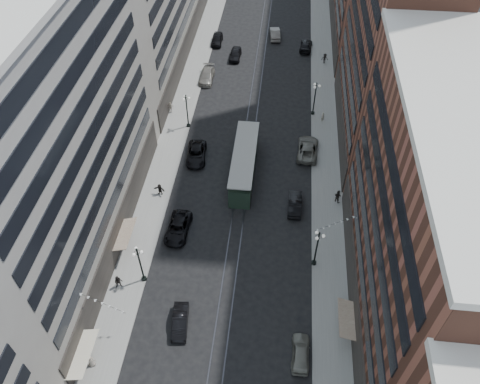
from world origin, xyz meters
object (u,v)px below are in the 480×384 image
at_px(lamppost_se_mid, 315,98).
at_px(car_12, 306,46).
at_px(lamppost_sw_mid, 187,110).
at_px(car_2, 178,228).
at_px(car_7, 196,154).
at_px(car_4, 301,353).
at_px(lamppost_se_far, 317,247).
at_px(car_10, 295,204).
at_px(lamppost_sw_far, 140,263).
at_px(pedestrian_1, 91,361).
at_px(car_11, 308,149).
at_px(pedestrian_5, 160,189).
at_px(car_5, 180,322).
at_px(pedestrian_6, 171,107).
at_px(car_13, 235,54).
at_px(pedestrian_8, 323,117).
at_px(car_9, 217,39).
at_px(streetcar, 244,164).
at_px(car_14, 275,34).
at_px(pedestrian_9, 325,58).
at_px(pedestrian_7, 338,196).
at_px(car_8, 207,76).
at_px(pedestrian_2, 119,282).

xyz_separation_m(lamppost_se_mid, car_12, (-1.18, 19.72, -2.37)).
distance_m(lamppost_sw_mid, car_2, 20.27).
xyz_separation_m(car_2, car_7, (-0.05, 13.26, 0.01)).
bearing_deg(car_7, car_4, -66.84).
height_order(lamppost_se_far, car_10, lamppost_se_far).
relative_size(lamppost_sw_far, pedestrian_1, 3.27).
xyz_separation_m(car_11, pedestrian_5, (-18.69, -10.01, 0.14)).
relative_size(car_5, pedestrian_6, 2.48).
xyz_separation_m(pedestrian_5, pedestrian_6, (-2.21, 17.31, 0.04)).
distance_m(car_7, car_11, 15.47).
distance_m(car_13, pedestrian_8, 22.67).
bearing_deg(lamppost_sw_mid, car_2, -83.15).
distance_m(car_7, car_9, 32.03).
relative_size(streetcar, pedestrian_1, 7.80).
xyz_separation_m(car_4, car_9, (-16.23, 59.20, 0.08)).
bearing_deg(pedestrian_5, car_9, 101.46).
distance_m(lamppost_se_mid, car_2, 29.76).
xyz_separation_m(pedestrian_1, car_10, (18.59, 22.21, -0.23)).
bearing_deg(car_14, pedestrian_6, 53.95).
bearing_deg(car_4, lamppost_sw_mid, -62.63).
bearing_deg(car_4, pedestrian_5, -46.82).
bearing_deg(car_5, lamppost_se_far, 27.20).
bearing_deg(pedestrian_5, car_12, 78.98).
distance_m(car_5, pedestrian_9, 54.15).
bearing_deg(pedestrian_5, car_5, -56.99).
bearing_deg(streetcar, car_11, 30.58).
height_order(pedestrian_6, pedestrian_8, pedestrian_6).
xyz_separation_m(lamppost_se_far, pedestrian_7, (2.94, 9.88, -2.00)).
relative_size(car_8, pedestrian_8, 3.40).
bearing_deg(pedestrian_2, lamppost_sw_far, 10.14).
height_order(car_8, pedestrian_7, pedestrian_7).
relative_size(pedestrian_7, pedestrian_8, 1.17).
bearing_deg(car_2, car_12, 74.22).
relative_size(lamppost_se_far, car_4, 1.29).
bearing_deg(pedestrian_1, pedestrian_9, -124.11).
height_order(car_7, car_14, car_14).
height_order(lamppost_sw_mid, lamppost_se_mid, same).
xyz_separation_m(lamppost_se_mid, pedestrian_2, (-20.77, -33.18, -2.05)).
bearing_deg(pedestrian_1, pedestrian_2, -103.13).
xyz_separation_m(lamppost_sw_mid, pedestrian_1, (-2.53, -36.85, -2.10)).
bearing_deg(pedestrian_2, car_9, 70.34).
relative_size(streetcar, car_14, 2.61).
height_order(car_14, pedestrian_7, pedestrian_7).
bearing_deg(car_14, car_2, 73.61).
distance_m(car_5, car_14, 60.67).
bearing_deg(lamppost_se_mid, car_13, 131.75).
relative_size(car_2, pedestrian_7, 2.89).
bearing_deg(car_4, pedestrian_6, -60.56).
relative_size(car_7, pedestrian_8, 3.44).
distance_m(car_5, pedestrian_6, 36.02).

